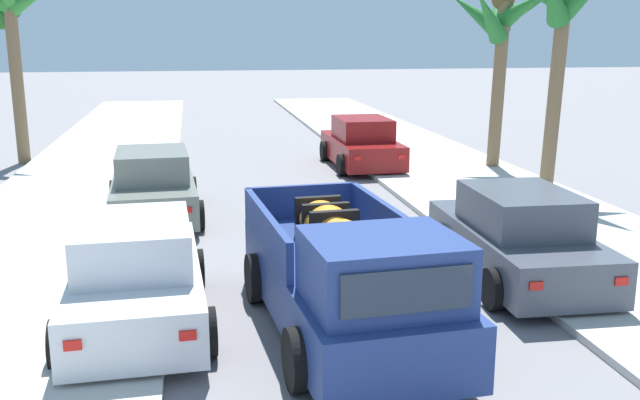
% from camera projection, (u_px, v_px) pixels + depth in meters
% --- Properties ---
extents(sidewalk_left, '(4.60, 60.00, 0.12)m').
position_uv_depth(sidewalk_left, '(53.00, 243.00, 14.02)').
color(sidewalk_left, beige).
rests_on(sidewalk_left, ground).
extents(sidewalk_right, '(4.60, 60.00, 0.12)m').
position_uv_depth(sidewalk_right, '(536.00, 220.00, 15.74)').
color(sidewalk_right, beige).
rests_on(sidewalk_right, ground).
extents(curb_left, '(0.16, 60.00, 0.10)m').
position_uv_depth(curb_left, '(101.00, 242.00, 14.17)').
color(curb_left, silver).
rests_on(curb_left, ground).
extents(curb_right, '(0.16, 60.00, 0.10)m').
position_uv_depth(curb_right, '(497.00, 223.00, 15.59)').
color(curb_right, silver).
rests_on(curb_right, ground).
extents(pickup_truck, '(2.49, 5.34, 1.80)m').
position_uv_depth(pickup_truck, '(347.00, 279.00, 9.73)').
color(pickup_truck, navy).
rests_on(pickup_truck, ground).
extents(car_left_near, '(2.15, 4.31, 1.54)m').
position_uv_depth(car_left_near, '(136.00, 276.00, 10.15)').
color(car_left_near, silver).
rests_on(car_left_near, ground).
extents(car_right_near, '(2.11, 4.30, 1.54)m').
position_uv_depth(car_right_near, '(518.00, 238.00, 12.03)').
color(car_right_near, '#474C56').
rests_on(car_right_near, ground).
extents(car_left_mid, '(2.18, 4.33, 1.54)m').
position_uv_depth(car_left_mid, '(153.00, 187.00, 16.05)').
color(car_left_mid, slate).
rests_on(car_left_mid, ground).
extents(car_right_mid, '(2.06, 4.27, 1.54)m').
position_uv_depth(car_right_mid, '(362.00, 144.00, 22.19)').
color(car_right_mid, maroon).
rests_on(car_right_mid, ground).
extents(palm_tree_right_fore, '(2.99, 3.40, 5.64)m').
position_uv_depth(palm_tree_right_fore, '(561.00, 11.00, 17.23)').
color(palm_tree_right_fore, brown).
rests_on(palm_tree_right_fore, ground).
extents(palm_tree_left_mid, '(3.24, 3.39, 5.77)m').
position_uv_depth(palm_tree_left_mid, '(10.00, 14.00, 21.99)').
color(palm_tree_left_mid, brown).
rests_on(palm_tree_left_mid, ground).
extents(palm_tree_right_mid, '(3.23, 3.52, 5.38)m').
position_uv_depth(palm_tree_right_mid, '(501.00, 24.00, 20.87)').
color(palm_tree_right_mid, brown).
rests_on(palm_tree_right_mid, ground).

